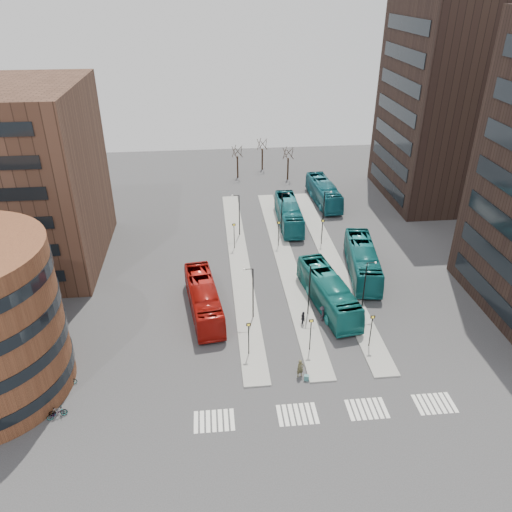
{
  "coord_description": "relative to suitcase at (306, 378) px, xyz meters",
  "views": [
    {
      "loc": [
        -7.53,
        -25.72,
        32.0
      ],
      "look_at": [
        -2.6,
        22.75,
        5.0
      ],
      "focal_mm": 35.0,
      "sensor_mm": 36.0,
      "label": 1
    }
  ],
  "objects": [
    {
      "name": "teal_bus_d",
      "position": [
        10.58,
        40.74,
        1.48
      ],
      "size": [
        3.63,
        12.72,
        3.5
      ],
      "primitive_type": "imported",
      "rotation": [
        0.0,
        0.0,
        0.06
      ],
      "color": "#155C6B",
      "rests_on": "ground"
    },
    {
      "name": "teal_bus_c",
      "position": [
        10.36,
        18.02,
        1.53
      ],
      "size": [
        4.89,
        13.22,
        3.6
      ],
      "primitive_type": "imported",
      "rotation": [
        0.0,
        0.0,
        -0.15
      ],
      "color": "#146164",
      "rests_on": "ground"
    },
    {
      "name": "crosswalk_stripes",
      "position": [
        1.22,
        -3.98,
        -0.26
      ],
      "size": [
        22.35,
        2.4,
        0.01
      ],
      "color": "silver",
      "rests_on": "ground"
    },
    {
      "name": "suitcase",
      "position": [
        0.0,
        0.0,
        0.0
      ],
      "size": [
        0.51,
        0.46,
        0.54
      ],
      "primitive_type": "cube",
      "rotation": [
        0.0,
        0.0,
        -0.31
      ],
      "color": "#201B95",
      "rests_on": "ground"
    },
    {
      "name": "island_right",
      "position": [
        7.47,
        22.02,
        -0.19
      ],
      "size": [
        2.5,
        45.0,
        0.15
      ],
      "primitive_type": "cube",
      "color": "gray",
      "rests_on": "ground"
    },
    {
      "name": "sign_poles",
      "position": [
        1.07,
        15.02,
        2.14
      ],
      "size": [
        12.45,
        22.12,
        3.65
      ],
      "color": "black",
      "rests_on": "ground"
    },
    {
      "name": "commuter_a",
      "position": [
        -8.94,
        10.05,
        0.62
      ],
      "size": [
        1.05,
        0.93,
        1.78
      ],
      "primitive_type": "imported",
      "rotation": [
        0.0,
        0.0,
        2.79
      ],
      "color": "black",
      "rests_on": "ground"
    },
    {
      "name": "teal_bus_b",
      "position": [
        3.61,
        33.06,
        1.45
      ],
      "size": [
        3.18,
        12.43,
        3.45
      ],
      "primitive_type": "imported",
      "rotation": [
        0.0,
        0.0,
        -0.02
      ],
      "color": "#15636C",
      "rests_on": "ground"
    },
    {
      "name": "lamp_posts",
      "position": [
        2.11,
        20.02,
        3.31
      ],
      "size": [
        14.04,
        20.24,
        6.12
      ],
      "color": "black",
      "rests_on": "ground"
    },
    {
      "name": "island_left",
      "position": [
        -4.53,
        22.02,
        -0.19
      ],
      "size": [
        2.5,
        45.0,
        0.15
      ],
      "primitive_type": "cube",
      "color": "gray",
      "rests_on": "ground"
    },
    {
      "name": "island_mid",
      "position": [
        1.47,
        22.02,
        -0.19
      ],
      "size": [
        2.5,
        45.0,
        0.15
      ],
      "primitive_type": "cube",
      "color": "gray",
      "rests_on": "ground"
    },
    {
      "name": "bicycle_mid",
      "position": [
        -21.53,
        -2.03,
        0.17
      ],
      "size": [
        1.52,
        0.63,
        0.88
      ],
      "primitive_type": "imported",
      "rotation": [
        0.0,
        0.0,
        1.72
      ],
      "color": "gray",
      "rests_on": "ground"
    },
    {
      "name": "bicycle_near",
      "position": [
        -21.53,
        -2.29,
        0.18
      ],
      "size": [
        1.79,
        1.23,
        0.89
      ],
      "primitive_type": "imported",
      "rotation": [
        0.0,
        0.0,
        1.99
      ],
      "color": "gray",
      "rests_on": "ground"
    },
    {
      "name": "red_bus",
      "position": [
        -9.17,
        11.74,
        1.43
      ],
      "size": [
        4.42,
        12.45,
        3.39
      ],
      "primitive_type": "imported",
      "rotation": [
        0.0,
        0.0,
        0.13
      ],
      "color": "#98110B",
      "rests_on": "ground"
    },
    {
      "name": "bare_trees",
      "position": [
        2.14,
        54.68,
        2.46
      ],
      "size": [
        10.97,
        8.14,
        5.9
      ],
      "color": "black",
      "rests_on": "ground"
    },
    {
      "name": "commuter_c",
      "position": [
        3.38,
        8.81,
        0.62
      ],
      "size": [
        1.14,
        1.32,
        1.77
      ],
      "primitive_type": "imported",
      "rotation": [
        0.0,
        0.0,
        4.18
      ],
      "color": "black",
      "rests_on": "ground"
    },
    {
      "name": "traveller",
      "position": [
        -0.5,
        0.57,
        0.65
      ],
      "size": [
        0.76,
        0.59,
        1.84
      ],
      "primitive_type": "imported",
      "rotation": [
        0.0,
        0.0,
        0.25
      ],
      "color": "#49452C",
      "rests_on": "ground"
    },
    {
      "name": "bicycle_far",
      "position": [
        -21.53,
        1.67,
        0.16
      ],
      "size": [
        1.64,
        0.64,
        0.85
      ],
      "primitive_type": "imported",
      "rotation": [
        0.0,
        0.0,
        1.62
      ],
      "color": "gray",
      "rests_on": "ground"
    },
    {
      "name": "tower_far",
      "position": [
        31.45,
        42.02,
        14.73
      ],
      "size": [
        20.12,
        20.0,
        30.0
      ],
      "color": "black",
      "rests_on": "ground"
    },
    {
      "name": "commuter_b",
      "position": [
        1.19,
        8.21,
        0.58
      ],
      "size": [
        0.53,
        1.03,
        1.69
      ],
      "primitive_type": "imported",
      "rotation": [
        0.0,
        0.0,
        1.69
      ],
      "color": "black",
      "rests_on": "ground"
    },
    {
      "name": "ground",
      "position": [
        -0.53,
        -7.98,
        -0.27
      ],
      "size": [
        160.0,
        160.0,
        0.0
      ],
      "primitive_type": "plane",
      "color": "#313133",
      "rests_on": "ground"
    },
    {
      "name": "teal_bus_a",
      "position": [
        4.57,
        11.63,
        1.51
      ],
      "size": [
        4.89,
        13.08,
        3.56
      ],
      "primitive_type": "imported",
      "rotation": [
        0.0,
        0.0,
        0.15
      ],
      "color": "#146563",
      "rests_on": "ground"
    }
  ]
}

